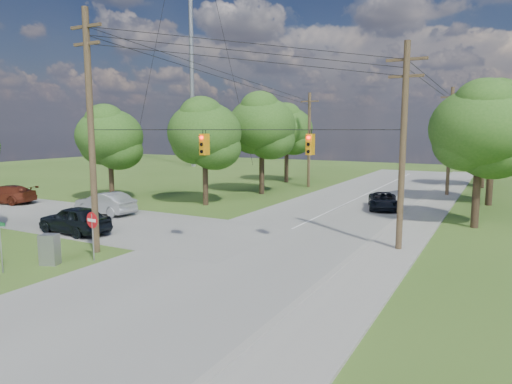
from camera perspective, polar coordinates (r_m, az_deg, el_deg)
The scene contains 24 objects.
ground at distance 21.48m, azimuth -11.67°, elevation -9.16°, with size 140.00×140.00×0.00m, color #3A5C1E.
main_road at distance 24.35m, azimuth -0.34°, elevation -6.92°, with size 10.00×100.00×0.03m, color gray.
sidewalk_east at distance 22.02m, azimuth 15.30°, elevation -8.70°, with size 2.60×100.00×0.12m, color gray.
pole_sw at distance 24.07m, azimuth -19.94°, elevation 7.40°, with size 2.00×0.32×12.00m.
pole_ne at distance 24.04m, azimuth 17.90°, elevation 5.67°, with size 2.00×0.32×10.50m.
pole_north_e at distance 45.84m, azimuth 23.07°, elevation 5.90°, with size 2.00×0.32×10.00m.
pole_north_w at distance 49.18m, azimuth 6.65°, elevation 6.57°, with size 2.00×0.32×10.00m.
power_lines at distance 29.77m, azimuth 5.04°, elevation 13.49°, with size 13.93×29.62×4.93m.
traffic_signals at distance 22.78m, azimuth 0.18°, elevation 6.03°, with size 4.91×3.27×1.05m.
radio_mast at distance 78.22m, azimuth -8.14°, elevation 19.85°, with size 0.70×0.70×45.00m, color gray.
tree_w_near at distance 37.33m, azimuth -6.43°, elevation 7.38°, with size 6.00×6.00×8.40m.
tree_w_mid at distance 43.65m, azimuth 0.74°, elevation 8.36°, with size 6.40×6.40×9.22m.
tree_w_far at distance 53.51m, azimuth 3.87°, elevation 7.92°, with size 6.00×6.00×8.73m.
tree_e_near at distance 31.63m, azimuth 26.28°, elevation 7.12°, with size 6.20×6.20×8.81m.
tree_e_mid at distance 41.62m, azimuth 27.63°, elevation 7.94°, with size 6.60×6.60×9.64m.
tree_e_far at distance 53.64m, azimuth 26.75°, elevation 6.74°, with size 5.80×5.80×8.32m.
tree_cross_n at distance 40.66m, azimuth -17.83°, elevation 6.63°, with size 5.60×5.60×7.91m.
car_cross_dark at distance 29.36m, azimuth -21.74°, elevation -3.20°, with size 1.99×4.93×1.68m, color black.
car_cross_silver at distance 35.14m, azimuth -18.32°, elevation -1.33°, with size 1.71×4.90×1.62m, color #A1A4A8.
car_cross_far at distance 43.54m, azimuth -28.85°, elevation -0.26°, with size 2.13×5.24×1.52m, color maroon.
car_main_north at distance 36.82m, azimuth 15.62°, elevation -1.07°, with size 2.15×4.65×1.29m, color black.
control_cabinet at distance 23.26m, azimuth -24.40°, elevation -6.56°, with size 0.79×0.57×1.43m, color gray.
do_not_enter_sign at distance 22.91m, azimuth -19.78°, elevation -3.95°, with size 0.79×0.12×2.37m.
street_name_sign at distance 22.70m, azimuth -29.32°, elevation -5.24°, with size 0.68×0.10×2.27m.
Camera 1 is at (13.37, -15.60, 6.26)m, focal length 32.00 mm.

